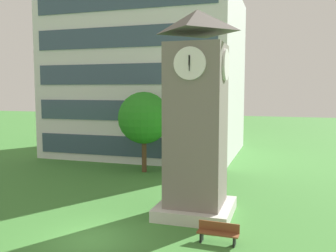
{
  "coord_description": "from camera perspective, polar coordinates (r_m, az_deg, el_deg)",
  "views": [
    {
      "loc": [
        8.02,
        -13.9,
        6.63
      ],
      "look_at": [
        1.87,
        5.58,
        4.6
      ],
      "focal_mm": 38.96,
      "sensor_mm": 36.0,
      "label": 1
    }
  ],
  "objects": [
    {
      "name": "ground_plane",
      "position": [
        17.36,
        -12.03,
        -16.89
      ],
      "size": [
        160.0,
        160.0,
        0.0
      ],
      "primitive_type": "plane",
      "color": "#3D7A33"
    },
    {
      "name": "office_building",
      "position": [
        39.05,
        -2.81,
        7.7
      ],
      "size": [
        18.32,
        14.27,
        16.0
      ],
      "color": "silver",
      "rests_on": "ground"
    },
    {
      "name": "clock_tower",
      "position": [
        19.06,
        4.46,
        0.11
      ],
      "size": [
        3.87,
        3.87,
        10.68
      ],
      "color": "slate",
      "rests_on": "ground"
    },
    {
      "name": "tree_near_tower",
      "position": [
        29.18,
        -3.79,
        1.26
      ],
      "size": [
        4.16,
        4.16,
        6.48
      ],
      "color": "#513823",
      "rests_on": "ground"
    },
    {
      "name": "park_bench",
      "position": [
        16.59,
        7.85,
        -16.2
      ],
      "size": [
        1.82,
        0.55,
        0.88
      ],
      "color": "brown",
      "rests_on": "ground"
    }
  ]
}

